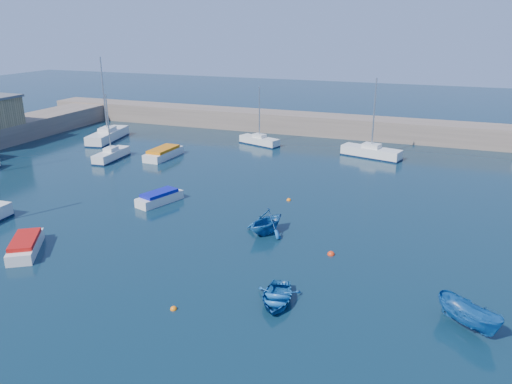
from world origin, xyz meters
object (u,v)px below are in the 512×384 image
(sailboat_6, at_px, (371,152))
(motorboat_2, at_px, (164,153))
(sailboat_3, at_px, (111,155))
(dinghy_center, at_px, (276,297))
(sailboat_5, at_px, (259,141))
(sailboat_4, at_px, (108,135))
(motorboat_0, at_px, (25,245))
(dinghy_right, at_px, (469,316))
(motorboat_1, at_px, (160,198))
(dinghy_left, at_px, (266,221))

(sailboat_6, distance_m, motorboat_2, 23.68)
(sailboat_3, distance_m, dinghy_center, 34.81)
(sailboat_5, distance_m, dinghy_center, 37.33)
(sailboat_4, xyz_separation_m, motorboat_0, (15.30, -29.75, -0.21))
(sailboat_5, relative_size, dinghy_right, 1.95)
(sailboat_5, height_order, sailboat_6, sailboat_6)
(motorboat_1, distance_m, dinghy_center, 18.60)
(motorboat_1, relative_size, dinghy_center, 1.27)
(sailboat_6, distance_m, dinghy_right, 33.66)
(sailboat_3, xyz_separation_m, sailboat_6, (27.13, 11.35, 0.06))
(motorboat_1, relative_size, dinghy_left, 1.24)
(motorboat_1, bearing_deg, sailboat_5, 107.04)
(sailboat_6, distance_m, dinghy_center, 33.45)
(motorboat_2, bearing_deg, dinghy_right, -34.96)
(sailboat_3, bearing_deg, motorboat_1, -43.39)
(sailboat_5, bearing_deg, motorboat_2, 160.23)
(dinghy_left, distance_m, dinghy_right, 15.56)
(motorboat_2, bearing_deg, dinghy_left, -39.69)
(motorboat_1, distance_m, dinghy_left, 11.09)
(sailboat_5, distance_m, motorboat_2, 12.64)
(sailboat_5, relative_size, sailboat_6, 0.81)
(motorboat_0, bearing_deg, sailboat_5, 50.32)
(sailboat_5, xyz_separation_m, motorboat_2, (-8.03, -9.76, -0.00))
(sailboat_4, bearing_deg, motorboat_2, -34.62)
(motorboat_2, distance_m, dinghy_left, 24.22)
(sailboat_3, xyz_separation_m, sailboat_5, (13.06, 12.57, -0.03))
(sailboat_4, xyz_separation_m, sailboat_6, (33.39, 3.50, -0.06))
(sailboat_6, bearing_deg, dinghy_right, -148.52)
(sailboat_6, bearing_deg, sailboat_5, 100.00)
(dinghy_left, bearing_deg, sailboat_3, 169.76)
(sailboat_3, xyz_separation_m, dinghy_right, (36.70, -20.92, 0.15))
(motorboat_0, relative_size, motorboat_2, 0.83)
(dinghy_left, relative_size, dinghy_right, 0.97)
(dinghy_right, bearing_deg, motorboat_1, 105.97)
(sailboat_5, bearing_deg, sailboat_6, -75.30)
(sailboat_4, distance_m, sailboat_6, 33.58)
(sailboat_5, relative_size, motorboat_1, 1.62)
(motorboat_2, bearing_deg, sailboat_5, 52.46)
(sailboat_6, bearing_deg, sailboat_4, 110.95)
(sailboat_5, relative_size, dinghy_center, 2.07)
(dinghy_center, distance_m, dinghy_right, 9.88)
(sailboat_6, height_order, motorboat_1, sailboat_6)
(sailboat_5, bearing_deg, dinghy_center, -138.59)
(sailboat_3, bearing_deg, motorboat_0, -71.18)
(sailboat_5, distance_m, dinghy_left, 27.74)
(sailboat_6, distance_m, motorboat_1, 26.22)
(dinghy_center, bearing_deg, motorboat_1, 131.47)
(sailboat_5, height_order, motorboat_1, sailboat_5)
(sailboat_4, distance_m, dinghy_center, 44.69)
(motorboat_2, distance_m, dinghy_center, 33.14)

